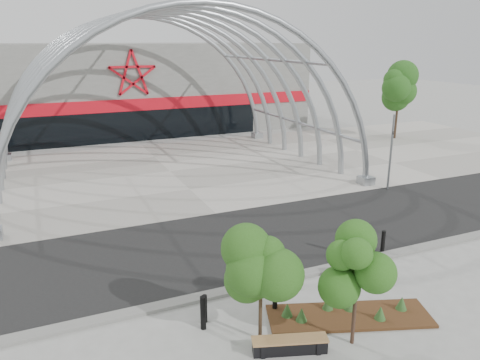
{
  "coord_description": "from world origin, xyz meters",
  "views": [
    {
      "loc": [
        -7.69,
        -13.49,
        8.36
      ],
      "look_at": [
        0.0,
        4.0,
        2.6
      ],
      "focal_mm": 35.0,
      "sensor_mm": 36.0,
      "label": 1
    }
  ],
  "objects_px": {
    "bench_0": "(290,345)",
    "signal_pole": "(391,151)",
    "bollard_2": "(275,297)",
    "street_tree_0": "(261,264)",
    "street_tree_1": "(358,269)",
    "bench_1": "(359,270)"
  },
  "relations": [
    {
      "from": "bench_0",
      "to": "signal_pole",
      "type": "bearing_deg",
      "value": 40.28
    },
    {
      "from": "signal_pole",
      "to": "bench_0",
      "type": "relative_size",
      "value": 2.03
    },
    {
      "from": "bench_0",
      "to": "bollard_2",
      "type": "xyz_separation_m",
      "value": [
        0.6,
        2.02,
        0.28
      ]
    },
    {
      "from": "street_tree_0",
      "to": "bollard_2",
      "type": "relative_size",
      "value": 3.38
    },
    {
      "from": "street_tree_1",
      "to": "bench_1",
      "type": "distance_m",
      "value": 4.68
    },
    {
      "from": "bench_0",
      "to": "bench_1",
      "type": "relative_size",
      "value": 1.02
    },
    {
      "from": "signal_pole",
      "to": "bench_1",
      "type": "relative_size",
      "value": 2.06
    },
    {
      "from": "bench_1",
      "to": "bollard_2",
      "type": "bearing_deg",
      "value": -168.44
    },
    {
      "from": "bench_0",
      "to": "bollard_2",
      "type": "height_order",
      "value": "bollard_2"
    },
    {
      "from": "street_tree_0",
      "to": "street_tree_1",
      "type": "relative_size",
      "value": 1.02
    },
    {
      "from": "bench_1",
      "to": "bollard_2",
      "type": "height_order",
      "value": "bollard_2"
    },
    {
      "from": "street_tree_1",
      "to": "bench_0",
      "type": "xyz_separation_m",
      "value": [
        -1.85,
        0.36,
        -2.14
      ]
    },
    {
      "from": "street_tree_1",
      "to": "street_tree_0",
      "type": "bearing_deg",
      "value": 152.49
    },
    {
      "from": "bench_0",
      "to": "bench_1",
      "type": "height_order",
      "value": "bench_0"
    },
    {
      "from": "bench_1",
      "to": "street_tree_1",
      "type": "bearing_deg",
      "value": -130.15
    },
    {
      "from": "street_tree_1",
      "to": "signal_pole",
      "type": "bearing_deg",
      "value": 45.78
    },
    {
      "from": "bench_1",
      "to": "street_tree_0",
      "type": "bearing_deg",
      "value": -158.72
    },
    {
      "from": "street_tree_1",
      "to": "bench_0",
      "type": "distance_m",
      "value": 2.85
    },
    {
      "from": "signal_pole",
      "to": "street_tree_0",
      "type": "distance_m",
      "value": 16.27
    },
    {
      "from": "street_tree_0",
      "to": "bollard_2",
      "type": "height_order",
      "value": "street_tree_0"
    },
    {
      "from": "street_tree_0",
      "to": "street_tree_1",
      "type": "height_order",
      "value": "street_tree_0"
    },
    {
      "from": "street_tree_1",
      "to": "bench_0",
      "type": "relative_size",
      "value": 1.52
    }
  ]
}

